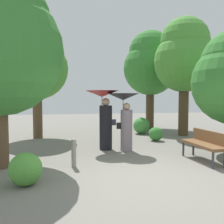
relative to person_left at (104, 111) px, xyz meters
The scene contains 11 objects.
ground_plane 3.23m from the person_left, 82.76° to the right, with size 40.00×40.00×0.00m, color slate.
person_left is the anchor object (origin of this frame).
person_right 0.71m from the person_left, 28.79° to the right, with size 1.03×1.03×1.88m.
park_bench 3.27m from the person_left, 38.73° to the right, with size 0.58×1.53×0.83m.
tree_near_right 5.17m from the person_left, 28.62° to the left, with size 2.74×2.74×5.35m.
tree_mid_left 4.20m from the person_left, 130.56° to the left, with size 2.64×2.64×4.83m.
tree_mid_right 6.42m from the person_left, 54.97° to the left, with size 2.98×2.98×5.45m.
bush_path_left 3.71m from the person_left, 125.36° to the right, with size 0.66×0.66×0.66m, color #4C9338.
bush_path_right 2.78m from the person_left, 26.93° to the left, with size 0.56×0.56×0.56m, color #387F33.
bush_behind_bench 3.95m from the person_left, 52.72° to the left, with size 0.78×0.78×0.78m, color #428C3D.
path_marker_post 2.35m from the person_left, 120.12° to the right, with size 0.12×0.12×0.71m, color gray.
Camera 1 is at (-1.67, -4.91, 1.76)m, focal length 38.26 mm.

